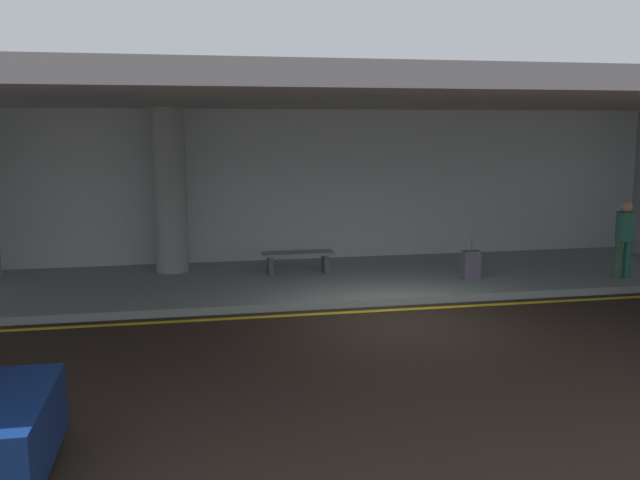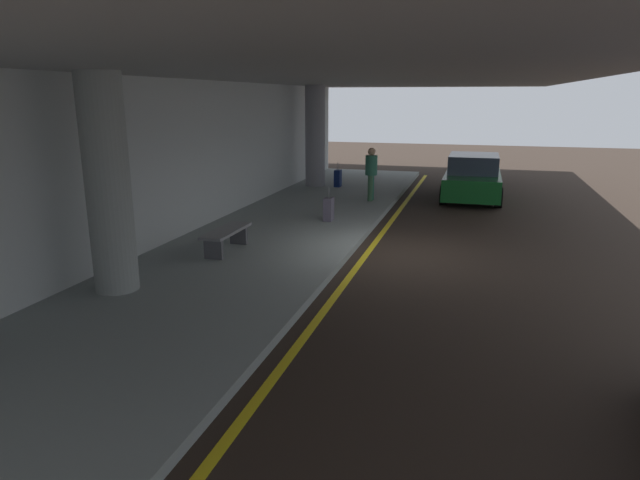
{
  "view_description": "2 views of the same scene",
  "coord_description": "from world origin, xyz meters",
  "views": [
    {
      "loc": [
        -3.6,
        -11.11,
        3.4
      ],
      "look_at": [
        -0.93,
        2.58,
        1.05
      ],
      "focal_mm": 38.14,
      "sensor_mm": 36.0,
      "label": 1
    },
    {
      "loc": [
        -11.73,
        -1.58,
        3.4
      ],
      "look_at": [
        -2.06,
        1.23,
        0.77
      ],
      "focal_mm": 30.95,
      "sensor_mm": 36.0,
      "label": 2
    }
  ],
  "objects": [
    {
      "name": "sidewalk",
      "position": [
        0.0,
        3.1,
        0.07
      ],
      "size": [
        26.0,
        4.2,
        0.15
      ],
      "primitive_type": "cube",
      "color": "gray",
      "rests_on": "ground"
    },
    {
      "name": "ceiling_overhang",
      "position": [
        0.0,
        2.6,
        3.95
      ],
      "size": [
        28.0,
        13.2,
        0.3
      ],
      "primitive_type": "cube",
      "color": "gray",
      "rests_on": "support_column_far_left"
    },
    {
      "name": "ground_plane",
      "position": [
        0.0,
        0.0,
        0.0
      ],
      "size": [
        60.0,
        60.0,
        0.0
      ],
      "primitive_type": "plane",
      "color": "#2C231C"
    },
    {
      "name": "lane_stripe_yellow",
      "position": [
        0.0,
        0.71,
        0.0
      ],
      "size": [
        26.0,
        0.14,
        0.01
      ],
      "primitive_type": "cube",
      "color": "yellow",
      "rests_on": "ground"
    },
    {
      "name": "suitcase_upright_primary",
      "position": [
        2.3,
        2.25,
        0.46
      ],
      "size": [
        0.36,
        0.22,
        0.9
      ],
      "rotation": [
        0.0,
        0.0,
        0.36
      ],
      "color": "#5B5468",
      "rests_on": "sidewalk"
    },
    {
      "name": "bench_metal",
      "position": [
        -1.24,
        3.56,
        0.5
      ],
      "size": [
        1.6,
        0.5,
        0.48
      ],
      "color": "slate",
      "rests_on": "sidewalk"
    },
    {
      "name": "traveler_with_luggage",
      "position": [
        5.56,
        1.74,
        1.11
      ],
      "size": [
        0.38,
        0.38,
        1.68
      ],
      "rotation": [
        0.0,
        0.0,
        3.4
      ],
      "color": "#386243",
      "rests_on": "sidewalk"
    },
    {
      "name": "terminal_back_wall",
      "position": [
        0.0,
        5.35,
        1.9
      ],
      "size": [
        26.0,
        0.3,
        3.8
      ],
      "primitive_type": "cube",
      "color": "#B4BABA",
      "rests_on": "ground"
    },
    {
      "name": "support_column_left_mid",
      "position": [
        -4.0,
        4.33,
        1.97
      ],
      "size": [
        0.74,
        0.74,
        3.65
      ],
      "primitive_type": "cylinder",
      "color": "gray",
      "rests_on": "sidewalk"
    }
  ]
}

